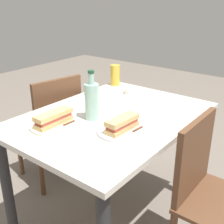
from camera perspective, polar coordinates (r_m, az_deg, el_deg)
ground_plane at (r=2.08m, az=0.00°, el=-19.97°), size 8.00×8.00×0.00m
dining_table at (r=1.72m, az=0.00°, el=-4.13°), size 1.15×0.84×0.75m
chair_far at (r=1.55m, az=18.82°, el=-14.82°), size 0.40×0.40×0.86m
chair_near at (r=2.21m, az=-11.59°, el=-2.30°), size 0.47×0.47×0.86m
plate_near at (r=1.56m, az=-11.34°, el=-2.59°), size 0.26×0.26×0.01m
baguette_sandwich_near at (r=1.54m, az=-11.46°, el=-1.19°), size 0.22×0.07×0.07m
knife_near at (r=1.52m, az=-9.60°, el=-2.66°), size 0.18×0.01×0.01m
plate_far at (r=1.47m, az=2.01°, el=-3.80°), size 0.26×0.26×0.01m
baguette_sandwich_far at (r=1.45m, az=2.03°, el=-2.33°), size 0.20×0.08×0.07m
knife_far at (r=1.44m, az=4.10°, el=-3.92°), size 0.18×0.02×0.01m
water_bottle at (r=1.59m, az=-4.02°, el=2.30°), size 0.08×0.08×0.28m
beer_glass at (r=2.22m, az=0.62°, el=7.28°), size 0.07×0.07×0.16m
olive_bowl at (r=2.04m, az=3.47°, el=4.11°), size 0.08×0.08×0.03m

